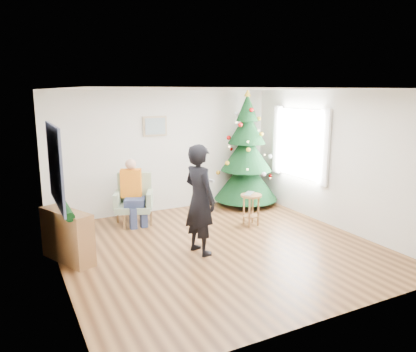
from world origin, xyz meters
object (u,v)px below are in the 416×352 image
stool (251,210)px  armchair (134,205)px  console (67,236)px  standing_man (200,200)px  christmas_tree (246,154)px

stool → armchair: size_ratio=0.63×
armchair → console: size_ratio=0.98×
console → standing_man: bearing=-42.5°
christmas_tree → armchair: 2.82m
armchair → standing_man: size_ratio=0.55×
console → christmas_tree: bearing=-5.0°
armchair → console: armchair is taller
stool → standing_man: (-1.49, -0.79, 0.57)m
standing_man → stool: bearing=-74.5°
christmas_tree → armchair: christmas_tree is taller
christmas_tree → console: (-4.14, -1.48, -0.78)m
standing_man → console: size_ratio=1.77×
christmas_tree → standing_man: size_ratio=1.47×
armchair → standing_man: (0.50, -1.95, 0.53)m
stool → armchair: 2.30m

